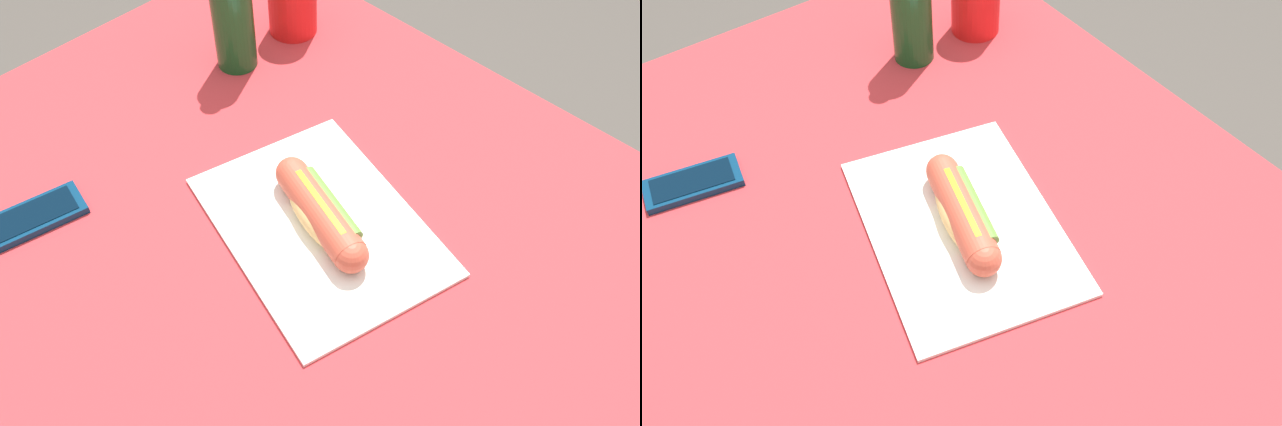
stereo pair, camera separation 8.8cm
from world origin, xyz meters
The scene contains 5 objects.
dining_table centered at (0.00, 0.00, 0.61)m, with size 1.25×0.93×0.73m.
paper_wrapper centered at (-0.03, 0.03, 0.73)m, with size 0.33×0.24×0.01m, color white.
hot_dog centered at (-0.03, 0.03, 0.76)m, with size 0.20×0.10×0.05m.
cell_phone centered at (-0.31, -0.23, 0.73)m, with size 0.09×0.14×0.01m.
soda_bottle centered at (-0.37, 0.18, 0.84)m, with size 0.07×0.07×0.25m.
Camera 2 is at (0.42, -0.30, 1.44)m, focal length 37.51 mm.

